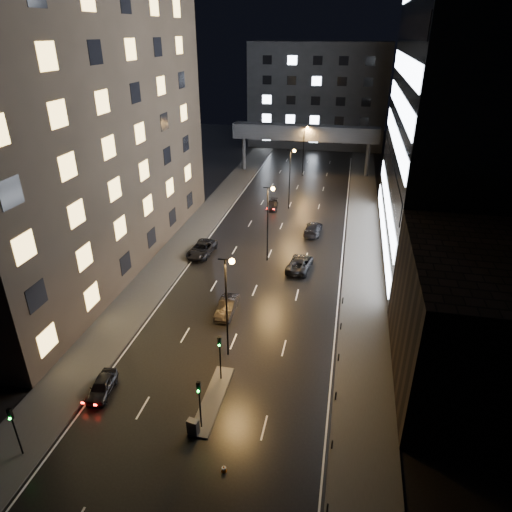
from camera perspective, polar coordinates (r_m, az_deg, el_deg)
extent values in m
plane|color=black|center=(71.24, 3.19, 3.76)|extent=(160.00, 160.00, 0.00)
cube|color=#383533|center=(69.58, -7.70, 3.05)|extent=(5.00, 110.00, 0.15)
cube|color=#383533|center=(66.04, 13.27, 1.23)|extent=(5.00, 110.00, 0.15)
cube|color=#2D2319|center=(59.10, -22.25, 17.40)|extent=(15.00, 48.00, 40.00)
cube|color=black|center=(41.53, 24.61, -7.30)|extent=(10.00, 18.00, 12.00)
cube|color=black|center=(63.15, 27.57, 19.23)|extent=(20.00, 36.00, 45.00)
cube|color=#333335|center=(124.32, 7.77, 19.31)|extent=(34.00, 14.00, 25.00)
cube|color=#333335|center=(97.39, 6.17, 15.09)|extent=(30.00, 3.00, 3.00)
cylinder|color=#333335|center=(100.58, -1.52, 12.67)|extent=(0.80, 0.80, 7.00)
cylinder|color=#333335|center=(98.07, 13.75, 11.58)|extent=(0.80, 0.80, 7.00)
cube|color=#383533|center=(39.56, -5.42, -17.41)|extent=(1.60, 8.00, 0.15)
cylinder|color=black|center=(40.12, -4.48, -13.12)|extent=(0.12, 0.12, 3.50)
cube|color=black|center=(38.76, -4.59, -10.61)|extent=(0.28, 0.22, 0.90)
sphere|color=#0CFF33|center=(38.83, -4.63, -11.07)|extent=(0.18, 0.18, 0.18)
cylinder|color=black|center=(36.27, -6.98, -18.50)|extent=(0.12, 0.12, 3.50)
cube|color=black|center=(34.75, -7.18, -15.92)|extent=(0.28, 0.22, 0.90)
sphere|color=#0CFF33|center=(34.85, -7.23, -16.41)|extent=(0.18, 0.18, 0.18)
cylinder|color=black|center=(38.30, -27.64, -19.43)|extent=(0.12, 0.12, 3.50)
cube|color=black|center=(36.86, -28.38, -16.99)|extent=(0.28, 0.22, 0.90)
sphere|color=#0CFF33|center=(36.97, -28.42, -17.44)|extent=(0.18, 0.18, 0.18)
cylinder|color=black|center=(33.00, 8.91, -28.77)|extent=(0.12, 0.12, 0.90)
cylinder|color=black|center=(36.12, 9.49, -22.31)|extent=(0.12, 0.12, 0.90)
cylinder|color=black|center=(39.63, 9.93, -16.92)|extent=(0.12, 0.12, 0.90)
cylinder|color=black|center=(43.42, 10.27, -12.44)|extent=(0.12, 0.12, 0.90)
cylinder|color=black|center=(47.45, 10.55, -8.70)|extent=(0.12, 0.12, 0.90)
cylinder|color=black|center=(51.64, 10.79, -5.56)|extent=(0.12, 0.12, 0.90)
cylinder|color=black|center=(41.07, -3.69, -6.69)|extent=(0.18, 0.18, 10.00)
cylinder|color=black|center=(38.57, -3.90, -0.45)|extent=(1.20, 0.12, 0.12)
sphere|color=#FF9E38|center=(38.47, -3.04, -0.67)|extent=(0.50, 0.50, 0.50)
cylinder|color=black|center=(58.38, 1.46, 3.86)|extent=(0.18, 0.18, 10.00)
cylinder|color=black|center=(56.65, 1.52, 8.53)|extent=(1.20, 0.12, 0.12)
sphere|color=#FF9E38|center=(56.58, 2.12, 8.39)|extent=(0.50, 0.50, 0.50)
cylinder|color=black|center=(77.01, 4.22, 9.44)|extent=(0.18, 0.18, 10.00)
cylinder|color=black|center=(75.71, 4.35, 13.06)|extent=(1.20, 0.12, 0.12)
sphere|color=#FF9E38|center=(75.66, 4.81, 12.96)|extent=(0.50, 0.50, 0.50)
cylinder|color=black|center=(96.19, 5.94, 12.82)|extent=(0.18, 0.18, 10.00)
cylinder|color=black|center=(95.15, 6.08, 15.74)|extent=(1.20, 0.12, 0.12)
sphere|color=#FF9E38|center=(95.11, 6.45, 15.66)|extent=(0.50, 0.50, 0.50)
imported|color=black|center=(41.66, -18.69, -15.15)|extent=(2.18, 4.26, 1.39)
imported|color=black|center=(49.21, -3.67, -6.37)|extent=(1.74, 4.84, 1.59)
imported|color=black|center=(62.10, -6.79, 0.88)|extent=(3.09, 6.04, 1.63)
imported|color=black|center=(78.13, 2.09, 6.37)|extent=(2.25, 4.56, 1.27)
imported|color=black|center=(58.15, 5.51, -0.93)|extent=(3.33, 6.04, 1.60)
imported|color=black|center=(68.63, 7.16, 3.42)|extent=(2.60, 5.77, 1.64)
cube|color=#48484A|center=(36.72, -7.87, -20.38)|extent=(0.94, 0.67, 1.24)
cone|color=#D5550B|center=(37.20, -7.58, -20.80)|extent=(0.41, 0.41, 0.45)
cone|color=orange|center=(34.78, -4.04, -24.98)|extent=(0.42, 0.42, 0.50)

